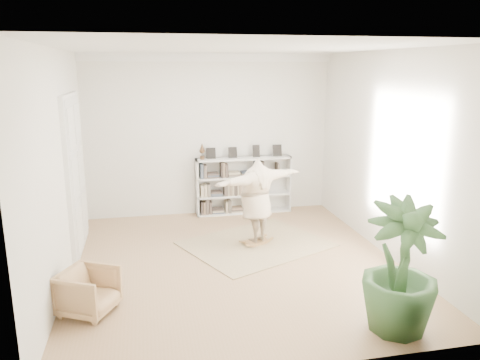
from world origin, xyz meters
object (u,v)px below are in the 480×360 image
at_px(armchair, 88,292).
at_px(person, 257,199).
at_px(houseplant, 401,267).
at_px(rocker_board, 256,241).
at_px(bookshelf, 243,186).

bearing_deg(armchair, person, -27.14).
xyz_separation_m(armchair, houseplant, (3.92, -1.24, 0.55)).
height_order(rocker_board, person, person).
height_order(bookshelf, person, person).
bearing_deg(rocker_board, armchair, -169.39).
bearing_deg(bookshelf, rocker_board, -95.31).
relative_size(bookshelf, armchair, 3.17).
relative_size(armchair, houseplant, 0.40).
bearing_deg(person, armchair, 10.61).
height_order(person, houseplant, houseplant).
bearing_deg(houseplant, armchair, 162.41).
xyz_separation_m(rocker_board, houseplant, (1.07, -3.25, 0.80)).
bearing_deg(bookshelf, houseplant, -80.58).
relative_size(bookshelf, rocker_board, 4.21).
xyz_separation_m(bookshelf, armchair, (-3.04, -4.05, -0.32)).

